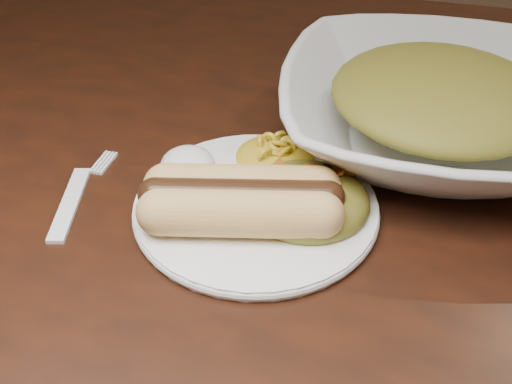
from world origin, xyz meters
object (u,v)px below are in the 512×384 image
(table, at_px, (212,208))
(plate, at_px, (256,206))
(fork, at_px, (70,204))
(serving_bowl, at_px, (437,112))

(table, xyz_separation_m, plate, (0.08, -0.10, 0.10))
(fork, relative_size, serving_bowl, 0.52)
(table, distance_m, serving_bowl, 0.26)
(plate, bearing_deg, table, 128.97)
(plate, relative_size, fork, 1.31)
(serving_bowl, bearing_deg, plate, -133.96)
(plate, bearing_deg, serving_bowl, 46.04)
(fork, xyz_separation_m, serving_bowl, (0.30, 0.18, 0.04))
(table, height_order, plate, plate)
(table, relative_size, serving_bowl, 5.21)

